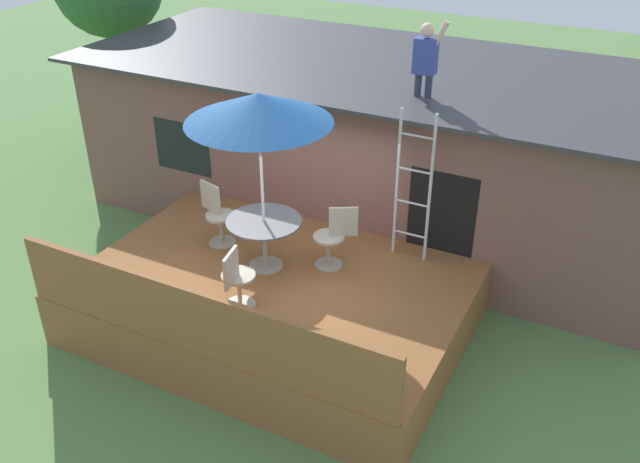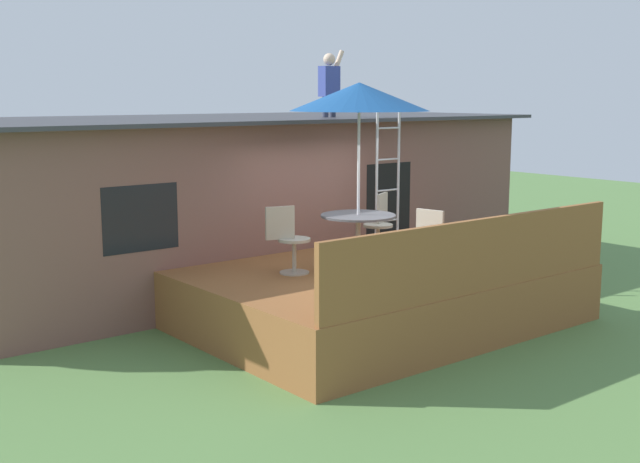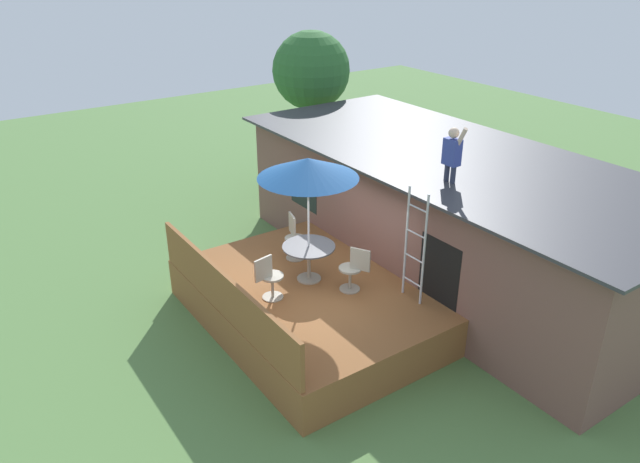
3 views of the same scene
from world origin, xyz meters
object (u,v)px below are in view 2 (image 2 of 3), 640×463
(person_figure, at_px, (330,80))
(patio_chair_left, at_px, (289,240))
(patio_chair_right, at_px, (380,225))
(patio_chair_near, at_px, (421,244))
(patio_umbrella, at_px, (359,97))
(patio_table, at_px, (358,226))
(step_ladder, at_px, (388,175))

(person_figure, distance_m, patio_chair_left, 3.77)
(patio_chair_right, relative_size, patio_chair_near, 1.00)
(patio_umbrella, height_order, patio_chair_left, patio_umbrella)
(patio_umbrella, bearing_deg, patio_chair_left, 164.07)
(patio_table, distance_m, step_ladder, 2.14)
(patio_table, bearing_deg, patio_chair_right, 29.14)
(step_ladder, distance_m, patio_chair_right, 1.29)
(patio_umbrella, relative_size, step_ladder, 1.15)
(patio_chair_right, bearing_deg, step_ladder, -168.38)
(person_figure, relative_size, patio_chair_right, 1.21)
(person_figure, distance_m, patio_chair_near, 4.12)
(patio_umbrella, xyz_separation_m, patio_chair_left, (-0.98, 0.28, -1.89))
(patio_table, relative_size, patio_chair_left, 1.13)
(patio_chair_right, xyz_separation_m, patio_chair_near, (-0.64, -1.49, 0.00))
(patio_table, bearing_deg, step_ladder, 35.39)
(patio_umbrella, xyz_separation_m, step_ladder, (1.69, 1.20, -1.25))
(patio_umbrella, xyz_separation_m, person_figure, (1.37, 2.29, 0.27))
(patio_umbrella, bearing_deg, patio_table, -143.13)
(step_ladder, relative_size, patio_chair_near, 2.39)
(step_ladder, height_order, patio_chair_left, step_ladder)
(person_figure, bearing_deg, patio_chair_right, -106.17)
(patio_table, xyz_separation_m, patio_umbrella, (0.00, 0.00, 1.76))
(patio_chair_left, bearing_deg, step_ladder, 34.95)
(patio_umbrella, height_order, step_ladder, patio_umbrella)
(step_ladder, xyz_separation_m, patio_chair_near, (-1.49, -2.22, -0.64))
(patio_table, bearing_deg, patio_chair_left, 164.07)
(step_ladder, xyz_separation_m, patio_chair_right, (-0.85, -0.73, -0.64))
(step_ladder, xyz_separation_m, patio_chair_left, (-2.67, -0.92, -0.64))
(patio_table, relative_size, patio_umbrella, 0.41)
(patio_umbrella, relative_size, patio_chair_right, 2.76)
(patio_chair_near, bearing_deg, person_figure, -30.38)
(patio_umbrella, xyz_separation_m, patio_chair_right, (0.84, 0.47, -1.89))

